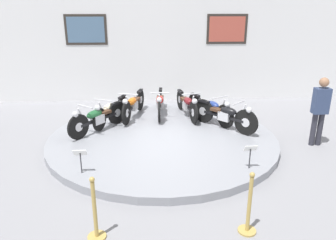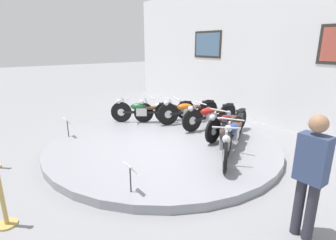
% 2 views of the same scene
% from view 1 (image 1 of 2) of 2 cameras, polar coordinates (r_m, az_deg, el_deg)
% --- Properties ---
extents(ground_plane, '(60.00, 60.00, 0.00)m').
position_cam_1_polar(ground_plane, '(8.36, -0.95, -3.76)').
color(ground_plane, gray).
extents(display_platform, '(5.69, 5.69, 0.17)m').
position_cam_1_polar(display_platform, '(8.32, -0.95, -3.23)').
color(display_platform, gray).
rests_on(display_platform, ground_plane).
extents(back_wall, '(14.00, 0.22, 4.53)m').
position_cam_1_polar(back_wall, '(11.66, -1.88, 14.43)').
color(back_wall, white).
rests_on(back_wall, ground_plane).
extents(motorcycle_green, '(1.28, 1.59, 0.79)m').
position_cam_1_polar(motorcycle_green, '(8.61, -12.19, 0.45)').
color(motorcycle_green, black).
rests_on(motorcycle_green, display_platform).
extents(motorcycle_cream, '(0.80, 1.83, 0.78)m').
position_cam_1_polar(motorcycle_cream, '(9.17, -9.92, 1.71)').
color(motorcycle_cream, black).
rests_on(motorcycle_cream, display_platform).
extents(motorcycle_orange, '(0.66, 1.96, 0.81)m').
position_cam_1_polar(motorcycle_orange, '(9.56, -6.08, 2.76)').
color(motorcycle_orange, black).
rests_on(motorcycle_orange, display_platform).
extents(motorcycle_red, '(0.54, 1.99, 0.80)m').
position_cam_1_polar(motorcycle_red, '(9.71, -1.40, 3.09)').
color(motorcycle_red, black).
rests_on(motorcycle_red, display_platform).
extents(motorcycle_maroon, '(0.55, 1.95, 0.79)m').
position_cam_1_polar(motorcycle_maroon, '(9.61, 3.33, 2.83)').
color(motorcycle_maroon, black).
rests_on(motorcycle_maroon, display_platform).
extents(motorcycle_blue, '(0.99, 1.78, 0.80)m').
position_cam_1_polar(motorcycle_blue, '(9.27, 7.36, 2.12)').
color(motorcycle_blue, black).
rests_on(motorcycle_blue, display_platform).
extents(motorcycle_black, '(1.42, 1.51, 0.81)m').
position_cam_1_polar(motorcycle_black, '(8.73, 9.88, 0.96)').
color(motorcycle_black, black).
rests_on(motorcycle_black, display_platform).
extents(info_placard_front_left, '(0.26, 0.11, 0.51)m').
position_cam_1_polar(info_placard_front_left, '(6.58, -15.03, -6.05)').
color(info_placard_front_left, '#333338').
rests_on(info_placard_front_left, display_platform).
extents(info_placard_front_centre, '(0.26, 0.11, 0.51)m').
position_cam_1_polar(info_placard_front_centre, '(6.74, 14.15, -5.34)').
color(info_placard_front_centre, '#333338').
rests_on(info_placard_front_centre, display_platform).
extents(visitor_standing, '(0.36, 0.22, 1.70)m').
position_cam_1_polar(visitor_standing, '(8.64, 24.96, 1.95)').
color(visitor_standing, '#2D2D38').
rests_on(visitor_standing, ground_plane).
extents(stanchion_post_left_of_entry, '(0.28, 0.28, 1.02)m').
position_cam_1_polar(stanchion_post_left_of_entry, '(5.12, -12.54, -16.33)').
color(stanchion_post_left_of_entry, tan).
rests_on(stanchion_post_left_of_entry, ground_plane).
extents(stanchion_post_right_of_entry, '(0.28, 0.28, 1.02)m').
position_cam_1_polar(stanchion_post_right_of_entry, '(5.26, 13.86, -15.37)').
color(stanchion_post_right_of_entry, tan).
rests_on(stanchion_post_right_of_entry, ground_plane).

